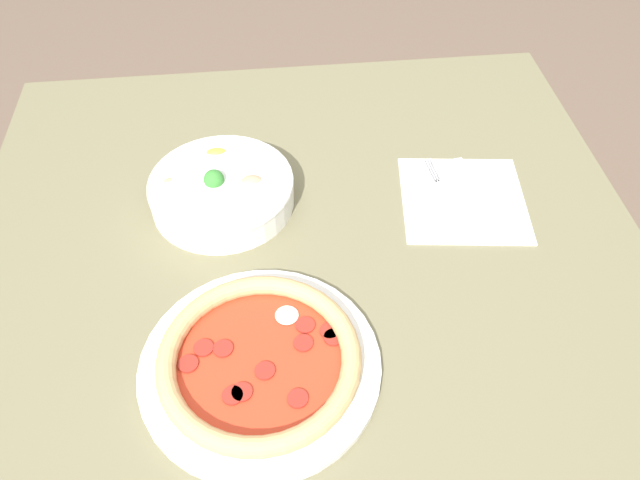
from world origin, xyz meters
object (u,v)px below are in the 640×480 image
pizza (260,361)px  fork (446,200)px  knife (480,200)px  bowl (222,189)px

pizza → fork: size_ratio=1.56×
fork → pizza: bearing=126.1°
fork → knife: 0.06m
pizza → bowl: 0.32m
fork → knife: (0.05, -0.01, -0.00)m
pizza → fork: 0.41m
knife → fork: bearing=78.3°
bowl → fork: bowl is taller
bowl → knife: size_ratio=1.18×
bowl → knife: 0.42m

